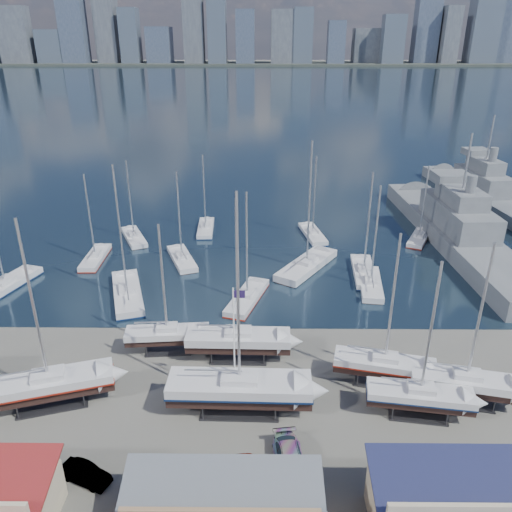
{
  "coord_description": "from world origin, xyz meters",
  "views": [
    {
      "loc": [
        2.29,
        -46.4,
        29.06
      ],
      "look_at": [
        1.78,
        8.0,
        5.11
      ],
      "focal_mm": 35.0,
      "sensor_mm": 36.0,
      "label": 1
    }
  ],
  "objects_px": {
    "car_a": "(148,494)",
    "naval_ship_east": "(455,232)",
    "flagpole": "(235,340)",
    "naval_ship_west": "(480,192)"
  },
  "relations": [
    {
      "from": "naval_ship_west",
      "to": "car_a",
      "type": "height_order",
      "value": "naval_ship_west"
    },
    {
      "from": "naval_ship_east",
      "to": "car_a",
      "type": "relative_size",
      "value": 12.51
    },
    {
      "from": "naval_ship_east",
      "to": "flagpole",
      "type": "xyz_separation_m",
      "value": [
        -31.96,
        -37.31,
        4.73
      ]
    },
    {
      "from": "car_a",
      "to": "flagpole",
      "type": "relative_size",
      "value": 0.34
    },
    {
      "from": "naval_ship_west",
      "to": "naval_ship_east",
      "type": "bearing_deg",
      "value": 143.39
    },
    {
      "from": "naval_ship_east",
      "to": "flagpole",
      "type": "bearing_deg",
      "value": 136.88
    },
    {
      "from": "naval_ship_west",
      "to": "flagpole",
      "type": "relative_size",
      "value": 3.56
    },
    {
      "from": "car_a",
      "to": "flagpole",
      "type": "distance_m",
      "value": 12.82
    },
    {
      "from": "naval_ship_west",
      "to": "car_a",
      "type": "bearing_deg",
      "value": 137.51
    },
    {
      "from": "car_a",
      "to": "naval_ship_east",
      "type": "bearing_deg",
      "value": 70.41
    }
  ]
}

